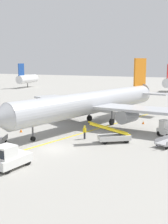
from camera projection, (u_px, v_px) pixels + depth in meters
The scene contains 11 objects.
ground_plane at pixel (54, 149), 31.43m from camera, with size 300.00×300.00×0.00m, color #9E9B93.
taxi_line_yellow at pixel (69, 137), 36.25m from camera, with size 0.30×80.00×0.01m, color yellow.
airliner at pixel (95, 102), 42.97m from camera, with size 27.83×34.75×10.10m.
pushback_tug at pixel (10, 158), 25.59m from camera, with size 2.40×3.84×2.20m.
baggage_tug_near_wing at pixel (166, 129), 36.46m from camera, with size 2.68×2.53×2.10m.
belt_loader_forward_hold at pixel (113, 136), 33.84m from camera, with size 4.82×3.88×2.59m.
baggage_cart_loaded at pixel (167, 142), 32.27m from camera, with size 2.53×3.77×0.94m.
ground_crew_marshaller at pixel (85, 132), 35.30m from camera, with size 0.36×0.24×1.70m.
safety_cone_nose_left at pixel (21, 131), 38.78m from camera, with size 0.36×0.36×0.44m, color orange.
safety_cone_nose_right at pixel (143, 123), 43.87m from camera, with size 0.36×0.36×0.44m, color orange.
distant_aircraft_far_left at pixel (27, 79), 104.77m from camera, with size 3.00×10.10×8.80m.
Camera 1 is at (15.65, -26.07, 9.53)m, focal length 45.63 mm.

